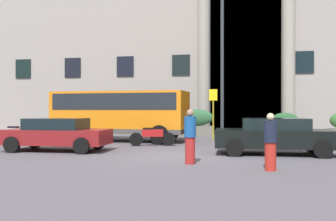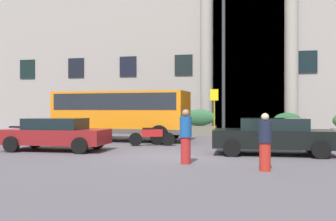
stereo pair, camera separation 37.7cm
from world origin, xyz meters
name	(u,v)px [view 1 (the left image)]	position (x,y,z in m)	size (l,w,h in m)	color
ground_plane	(178,158)	(0.00, 0.00, -0.06)	(80.00, 64.00, 0.12)	#514C53
orange_minibus	(121,111)	(-3.99, 5.50, 1.54)	(6.97, 2.83, 2.56)	orange
bus_stop_sign	(213,109)	(0.66, 7.19, 1.68)	(0.44, 0.08, 2.72)	#9F931C
hedge_planter_far_west	(197,123)	(-0.64, 10.63, 0.79)	(2.17, 0.78, 1.64)	slate
hedge_planter_entrance_left	(69,122)	(-9.38, 10.54, 0.80)	(1.54, 0.77, 1.65)	slate
hedge_planter_entrance_right	(149,124)	(-3.72, 10.47, 0.70)	(2.10, 0.92, 1.45)	gray
hedge_planter_west	(285,125)	(4.73, 10.64, 0.69)	(1.76, 0.72, 1.44)	gray
parked_estate_mid	(57,134)	(-5.02, 0.70, 0.68)	(4.19, 2.05, 1.30)	maroon
parked_sedan_second	(275,135)	(3.39, 1.25, 0.70)	(4.37, 2.06, 1.33)	black
motorcycle_far_end	(16,134)	(-8.62, 3.40, 0.46)	(1.99, 0.63, 0.89)	black
scooter_by_planter	(151,136)	(-1.80, 3.36, 0.46)	(2.03, 0.79, 0.89)	black
pedestrian_child_trailing	(190,136)	(0.67, -1.68, 0.83)	(0.36, 0.36, 1.66)	#A92221
pedestrian_man_crossing	(270,142)	(2.98, -2.48, 0.78)	(0.36, 0.36, 1.56)	#B2261D
lamppost_plaza_centre	(222,51)	(1.10, 8.04, 4.92)	(0.40, 0.40, 8.56)	#303639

